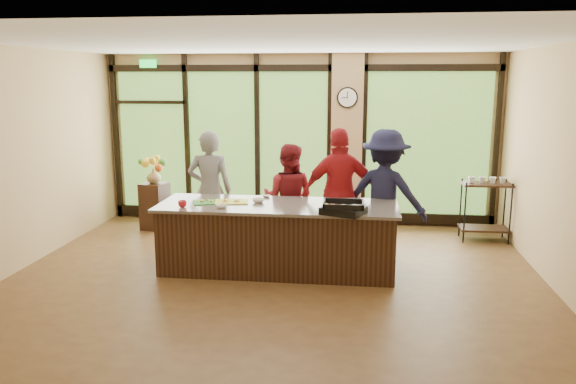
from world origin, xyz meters
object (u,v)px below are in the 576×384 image
(roasting_pan, at_px, (343,210))
(bar_cart, at_px, (485,203))
(cook_right, at_px, (385,195))
(island_base, at_px, (278,239))
(flower_stand, at_px, (155,206))
(cook_left, at_px, (210,190))

(roasting_pan, distance_m, bar_cart, 3.19)
(cook_right, bearing_deg, island_base, 44.33)
(cook_right, bearing_deg, roasting_pan, 82.25)
(island_base, height_order, cook_right, cook_right)
(flower_stand, height_order, bar_cart, bar_cart)
(roasting_pan, bearing_deg, cook_left, 170.90)
(roasting_pan, relative_size, bar_cart, 0.48)
(island_base, bearing_deg, cook_left, 143.56)
(cook_left, xyz_separation_m, roasting_pan, (2.05, -1.29, 0.05))
(flower_stand, relative_size, bar_cart, 0.78)
(island_base, relative_size, cook_right, 1.65)
(cook_left, height_order, flower_stand, cook_left)
(island_base, distance_m, bar_cart, 3.61)
(cook_right, xyz_separation_m, bar_cart, (1.65, 1.13, -0.31))
(roasting_pan, height_order, bar_cart, bar_cart)
(cook_left, bearing_deg, island_base, 138.53)
(island_base, xyz_separation_m, cook_left, (-1.16, 0.85, 0.47))
(flower_stand, xyz_separation_m, bar_cart, (5.51, -0.02, 0.22))
(cook_left, relative_size, flower_stand, 2.25)
(flower_stand, bearing_deg, cook_left, -27.00)
(cook_left, bearing_deg, roasting_pan, 142.70)
(cook_left, bearing_deg, cook_right, 171.73)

